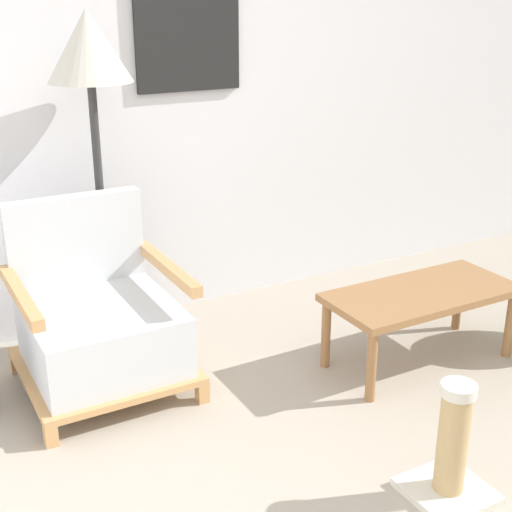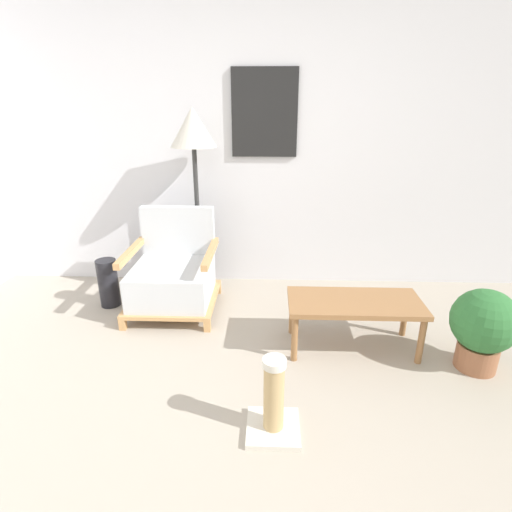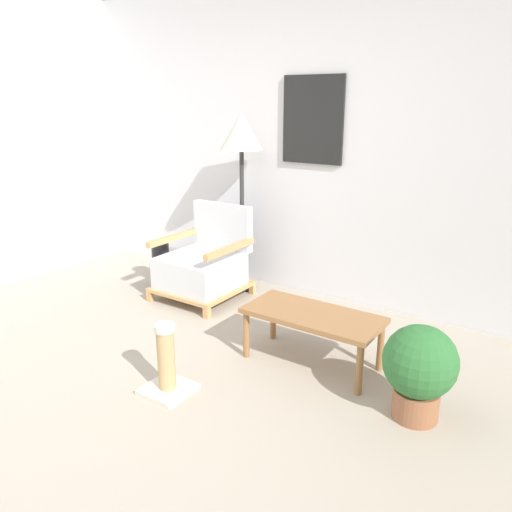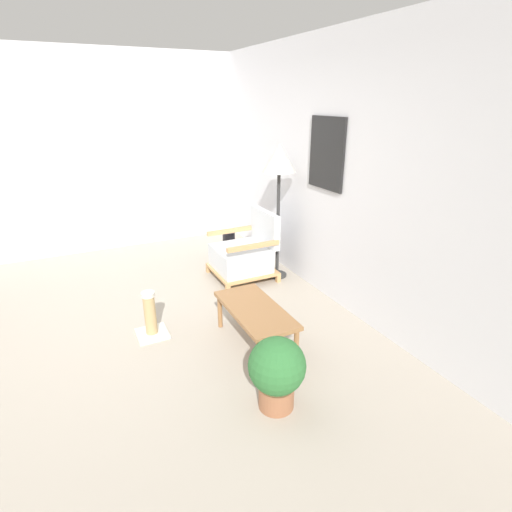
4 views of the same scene
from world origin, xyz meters
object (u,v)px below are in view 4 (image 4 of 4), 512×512
at_px(vase, 229,246).
at_px(potted_plant, 277,370).
at_px(floor_lamp, 279,165).
at_px(scratching_post, 151,319).
at_px(coffee_table, 255,313).
at_px(armchair, 244,254).

height_order(vase, potted_plant, potted_plant).
bearing_deg(floor_lamp, scratching_post, -68.68).
relative_size(coffee_table, vase, 2.21).
relative_size(floor_lamp, vase, 3.90).
bearing_deg(vase, potted_plant, -15.86).
bearing_deg(coffee_table, scratching_post, -124.69).
bearing_deg(coffee_table, armchair, 158.97).
xyz_separation_m(armchair, potted_plant, (2.15, -0.74, 0.02)).
distance_m(floor_lamp, potted_plant, 2.52).
height_order(vase, scratching_post, scratching_post).
relative_size(armchair, coffee_table, 0.89).
height_order(floor_lamp, scratching_post, floor_lamp).
distance_m(coffee_table, scratching_post, 0.99).
xyz_separation_m(armchair, scratching_post, (0.83, -1.34, -0.13)).
distance_m(vase, potted_plant, 2.83).
xyz_separation_m(coffee_table, scratching_post, (-0.56, -0.80, -0.15)).
bearing_deg(scratching_post, potted_plant, 24.16).
relative_size(armchair, vase, 1.97).
bearing_deg(floor_lamp, vase, -154.95).
bearing_deg(potted_plant, armchair, 161.01).
xyz_separation_m(floor_lamp, potted_plant, (1.99, -1.11, -1.06)).
xyz_separation_m(vase, potted_plant, (2.72, -0.77, 0.10)).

